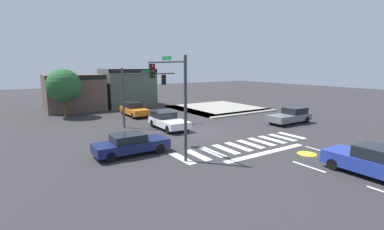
% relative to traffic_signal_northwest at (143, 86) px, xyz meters
% --- Properties ---
extents(ground_plane, '(120.00, 120.00, 0.00)m').
position_rel_traffic_signal_northwest_xyz_m(ground_plane, '(3.15, -5.49, -3.61)').
color(ground_plane, '#302D30').
extents(crosswalk_near, '(10.70, 2.45, 0.01)m').
position_rel_traffic_signal_northwest_xyz_m(crosswalk_near, '(3.15, -9.99, -3.61)').
color(crosswalk_near, silver).
rests_on(crosswalk_near, ground_plane).
extents(lane_markings, '(6.80, 18.75, 0.01)m').
position_rel_traffic_signal_northwest_xyz_m(lane_markings, '(4.30, -16.91, -3.61)').
color(lane_markings, white).
rests_on(lane_markings, ground_plane).
extents(bike_detector_marking, '(1.18, 1.18, 0.01)m').
position_rel_traffic_signal_northwest_xyz_m(bike_detector_marking, '(5.08, -13.55, -3.61)').
color(bike_detector_marking, yellow).
rests_on(bike_detector_marking, ground_plane).
extents(curb_corner_northeast, '(10.00, 10.60, 0.15)m').
position_rel_traffic_signal_northwest_xyz_m(curb_corner_northeast, '(11.64, 3.93, -3.54)').
color(curb_corner_northeast, '#9E998E').
rests_on(curb_corner_northeast, ground_plane).
extents(storefront_row, '(13.43, 5.84, 5.08)m').
position_rel_traffic_signal_northwest_xyz_m(storefront_row, '(0.20, 13.32, -1.21)').
color(storefront_row, brown).
rests_on(storefront_row, ground_plane).
extents(traffic_signal_northwest, '(5.30, 0.32, 5.28)m').
position_rel_traffic_signal_northwest_xyz_m(traffic_signal_northwest, '(0.00, 0.00, 0.00)').
color(traffic_signal_northwest, '#383A3D').
rests_on(traffic_signal_northwest, ground_plane).
extents(traffic_signal_southwest, '(0.32, 4.86, 6.03)m').
position_rel_traffic_signal_northwest_xyz_m(traffic_signal_southwest, '(-2.00, -8.72, 0.59)').
color(traffic_signal_southwest, '#383A3D').
rests_on(traffic_signal_southwest, ground_plane).
extents(car_navy, '(4.58, 1.75, 1.32)m').
position_rel_traffic_signal_northwest_xyz_m(car_navy, '(-4.19, -7.62, -2.94)').
color(car_navy, '#141E4C').
rests_on(car_navy, ground_plane).
extents(car_orange, '(1.76, 4.56, 1.49)m').
position_rel_traffic_signal_northwest_xyz_m(car_orange, '(1.11, 5.33, -2.86)').
color(car_orange, orange).
rests_on(car_orange, ground_plane).
extents(car_white, '(1.95, 4.29, 1.44)m').
position_rel_traffic_signal_northwest_xyz_m(car_white, '(1.15, -2.47, -2.88)').
color(car_white, white).
rests_on(car_white, ground_plane).
extents(car_gray, '(4.48, 1.82, 1.50)m').
position_rel_traffic_signal_northwest_xyz_m(car_gray, '(12.13, -6.87, -2.86)').
color(car_gray, slate).
rests_on(car_gray, ground_plane).
extents(car_blue, '(1.90, 4.36, 1.55)m').
position_rel_traffic_signal_northwest_xyz_m(car_blue, '(4.66, -17.55, -2.84)').
color(car_blue, '#23389E').
rests_on(car_blue, ground_plane).
extents(roadside_tree, '(3.54, 3.54, 5.17)m').
position_rel_traffic_signal_northwest_xyz_m(roadside_tree, '(-5.35, 8.51, -0.23)').
color(roadside_tree, '#4C3823').
rests_on(roadside_tree, ground_plane).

